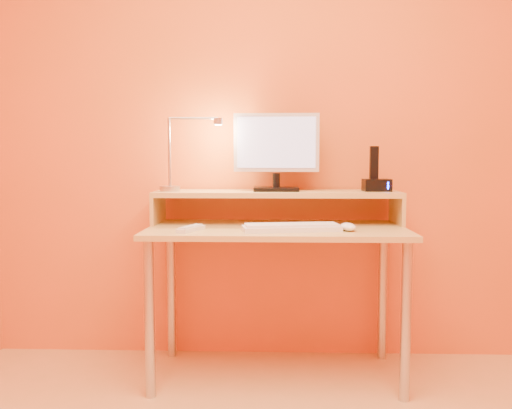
{
  "coord_description": "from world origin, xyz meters",
  "views": [
    {
      "loc": [
        -0.01,
        -1.36,
        1.05
      ],
      "look_at": [
        -0.1,
        1.13,
        0.83
      ],
      "focal_mm": 38.25,
      "sensor_mm": 36.0,
      "label": 1
    }
  ],
  "objects_px": {
    "lamp_base": "(170,189)",
    "phone_dock": "(377,185)",
    "keyboard": "(291,228)",
    "monitor_panel": "(276,143)",
    "remote_control": "(191,229)",
    "mouse": "(348,227)"
  },
  "relations": [
    {
      "from": "lamp_base",
      "to": "remote_control",
      "type": "relative_size",
      "value": 0.56
    },
    {
      "from": "phone_dock",
      "to": "keyboard",
      "type": "bearing_deg",
      "value": -149.38
    },
    {
      "from": "phone_dock",
      "to": "keyboard",
      "type": "height_order",
      "value": "phone_dock"
    },
    {
      "from": "lamp_base",
      "to": "monitor_panel",
      "type": "bearing_deg",
      "value": 4.38
    },
    {
      "from": "monitor_panel",
      "to": "mouse",
      "type": "xyz_separation_m",
      "value": [
        0.32,
        -0.28,
        -0.38
      ]
    },
    {
      "from": "keyboard",
      "to": "remote_control",
      "type": "xyz_separation_m",
      "value": [
        -0.45,
        -0.02,
        -0.0
      ]
    },
    {
      "from": "keyboard",
      "to": "mouse",
      "type": "relative_size",
      "value": 4.04
    },
    {
      "from": "mouse",
      "to": "remote_control",
      "type": "xyz_separation_m",
      "value": [
        -0.7,
        -0.03,
        -0.01
      ]
    },
    {
      "from": "lamp_base",
      "to": "remote_control",
      "type": "height_order",
      "value": "lamp_base"
    },
    {
      "from": "phone_dock",
      "to": "keyboard",
      "type": "xyz_separation_m",
      "value": [
        -0.43,
        -0.28,
        -0.18
      ]
    },
    {
      "from": "monitor_panel",
      "to": "keyboard",
      "type": "distance_m",
      "value": 0.49
    },
    {
      "from": "remote_control",
      "to": "monitor_panel",
      "type": "bearing_deg",
      "value": 60.78
    },
    {
      "from": "lamp_base",
      "to": "phone_dock",
      "type": "relative_size",
      "value": 0.77
    },
    {
      "from": "monitor_panel",
      "to": "lamp_base",
      "type": "height_order",
      "value": "monitor_panel"
    },
    {
      "from": "keyboard",
      "to": "remote_control",
      "type": "distance_m",
      "value": 0.45
    },
    {
      "from": "lamp_base",
      "to": "phone_dock",
      "type": "distance_m",
      "value": 1.02
    },
    {
      "from": "mouse",
      "to": "monitor_panel",
      "type": "bearing_deg",
      "value": 120.81
    },
    {
      "from": "keyboard",
      "to": "remote_control",
      "type": "relative_size",
      "value": 2.41
    },
    {
      "from": "lamp_base",
      "to": "mouse",
      "type": "xyz_separation_m",
      "value": [
        0.84,
        -0.24,
        -0.15
      ]
    },
    {
      "from": "phone_dock",
      "to": "lamp_base",
      "type": "bearing_deg",
      "value": 179.03
    },
    {
      "from": "monitor_panel",
      "to": "remote_control",
      "type": "xyz_separation_m",
      "value": [
        -0.38,
        -0.31,
        -0.39
      ]
    },
    {
      "from": "lamp_base",
      "to": "keyboard",
      "type": "bearing_deg",
      "value": -22.91
    }
  ]
}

